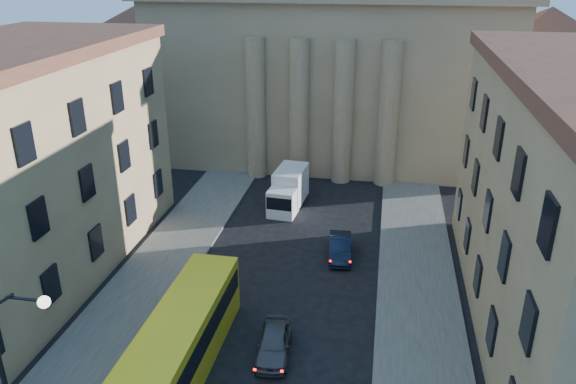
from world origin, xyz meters
The scene contains 9 objects.
sidewalk_left centered at (-8.50, 18.00, 0.07)m, with size 5.00×60.00×0.15m, color #4F4D48.
sidewalk_right centered at (8.50, 18.00, 0.07)m, with size 5.00×60.00×0.15m, color #4F4D48.
church centered at (0.00, 55.47, 11.88)m, with size 68.02×28.76×36.60m.
building_left centered at (-17.00, 22.00, 7.42)m, with size 11.60×26.60×14.70m.
street_lamp centered at (-6.97, 8.00, 5.29)m, with size 2.62×0.44×8.83m.
car_right_far centered at (0.80, 17.20, 0.72)m, with size 1.70×4.21×1.44m, color #47484C.
car_right_distant centered at (3.27, 28.28, 0.70)m, with size 1.49×4.27×1.41m, color black.
city_bus centered at (-3.47, 15.19, 1.80)m, with size 2.85×11.93×3.36m.
box_truck centered at (-1.78, 36.11, 1.47)m, with size 2.69×5.81×3.10m.
Camera 1 is at (5.74, -6.35, 19.37)m, focal length 35.00 mm.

